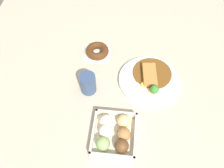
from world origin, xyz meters
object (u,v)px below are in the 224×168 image
object	(u,v)px
coffee_mug	(88,83)
curry_plate	(149,80)
donut_box	(114,134)
chocolate_ring_donut	(97,51)

from	to	relation	value
coffee_mug	curry_plate	bearing A→B (deg)	-74.63
donut_box	chocolate_ring_donut	bearing A→B (deg)	16.37
donut_box	chocolate_ring_donut	world-z (taller)	donut_box
curry_plate	donut_box	world-z (taller)	curry_plate
donut_box	chocolate_ring_donut	distance (m)	0.42
curry_plate	donut_box	distance (m)	0.29
curry_plate	donut_box	xyz separation A→B (m)	(-0.27, 0.12, 0.01)
chocolate_ring_donut	coffee_mug	size ratio (longest dim) A/B	1.34
donut_box	curry_plate	bearing A→B (deg)	-24.70
chocolate_ring_donut	donut_box	bearing A→B (deg)	-163.63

